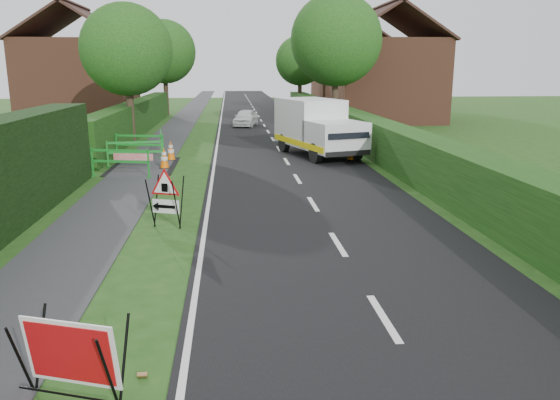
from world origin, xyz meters
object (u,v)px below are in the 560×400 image
works_van (317,126)px  hatchback_car (246,118)px  triangle_sign (164,194)px  red_rect_sign (71,355)px

works_van → hatchback_car: bearing=85.2°
works_van → hatchback_car: works_van is taller
triangle_sign → works_van: bearing=83.3°
triangle_sign → works_van: works_van is taller
red_rect_sign → triangle_sign: (0.27, 6.72, 0.28)m
triangle_sign → hatchback_car: (2.56, 22.79, -0.29)m
triangle_sign → works_van: 11.68m
red_rect_sign → triangle_sign: bearing=107.1°
red_rect_sign → hatchback_car: (2.83, 29.50, -0.02)m
red_rect_sign → works_van: 18.03m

